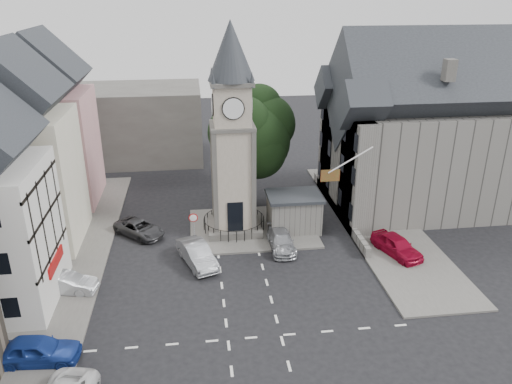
{
  "coord_description": "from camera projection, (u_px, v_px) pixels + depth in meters",
  "views": [
    {
      "loc": [
        -2.81,
        -28.13,
        18.34
      ],
      "look_at": [
        1.42,
        5.0,
        4.5
      ],
      "focal_mm": 35.0,
      "sensor_mm": 36.0,
      "label": 1
    }
  ],
  "objects": [
    {
      "name": "ground",
      "position": [
        244.0,
        284.0,
        33.13
      ],
      "size": [
        120.0,
        120.0,
        0.0
      ],
      "primitive_type": "plane",
      "color": "black",
      "rests_on": "ground"
    },
    {
      "name": "pavement_west",
      "position": [
        69.0,
        251.0,
        37.14
      ],
      "size": [
        6.0,
        30.0,
        0.14
      ],
      "primitive_type": "cube",
      "color": "#595651",
      "rests_on": "ground"
    },
    {
      "name": "pavement_east",
      "position": [
        376.0,
        221.0,
        41.83
      ],
      "size": [
        6.0,
        26.0,
        0.14
      ],
      "primitive_type": "cube",
      "color": "#595651",
      "rests_on": "ground"
    },
    {
      "name": "central_island",
      "position": [
        252.0,
        228.0,
        40.6
      ],
      "size": [
        10.0,
        8.0,
        0.16
      ],
      "primitive_type": "cube",
      "color": "#595651",
      "rests_on": "ground"
    },
    {
      "name": "road_markings",
      "position": [
        255.0,
        337.0,
        28.08
      ],
      "size": [
        20.0,
        8.0,
        0.01
      ],
      "primitive_type": "cube",
      "color": "silver",
      "rests_on": "ground"
    },
    {
      "name": "clock_tower",
      "position": [
        232.0,
        133.0,
        37.34
      ],
      "size": [
        4.86,
        4.86,
        16.25
      ],
      "color": "#4C4944",
      "rests_on": "ground"
    },
    {
      "name": "stone_shelter",
      "position": [
        294.0,
        212.0,
        39.97
      ],
      "size": [
        4.3,
        3.3,
        3.08
      ],
      "color": "slate",
      "rests_on": "ground"
    },
    {
      "name": "town_tree",
      "position": [
        251.0,
        129.0,
        42.6
      ],
      "size": [
        7.2,
        7.2,
        10.8
      ],
      "color": "black",
      "rests_on": "ground"
    },
    {
      "name": "warning_sign_post",
      "position": [
        194.0,
        224.0,
        36.96
      ],
      "size": [
        0.7,
        0.19,
        2.85
      ],
      "color": "black",
      "rests_on": "ground"
    },
    {
      "name": "terrace_pink",
      "position": [
        48.0,
        131.0,
        43.46
      ],
      "size": [
        8.1,
        7.6,
        12.8
      ],
      "color": "#C4878C",
      "rests_on": "ground"
    },
    {
      "name": "terrace_cream",
      "position": [
        20.0,
        161.0,
        36.13
      ],
      "size": [
        8.1,
        7.6,
        12.8
      ],
      "color": "beige",
      "rests_on": "ground"
    },
    {
      "name": "backdrop_west",
      "position": [
        111.0,
        124.0,
        55.85
      ],
      "size": [
        20.0,
        10.0,
        8.0
      ],
      "primitive_type": "cube",
      "color": "#4C4944",
      "rests_on": "ground"
    },
    {
      "name": "east_building",
      "position": [
        411.0,
        138.0,
        42.63
      ],
      "size": [
        14.4,
        11.4,
        12.6
      ],
      "color": "slate",
      "rests_on": "ground"
    },
    {
      "name": "east_boundary_wall",
      "position": [
        338.0,
        209.0,
        43.19
      ],
      "size": [
        0.4,
        16.0,
        0.9
      ],
      "primitive_type": "cube",
      "color": "slate",
      "rests_on": "ground"
    },
    {
      "name": "flagpole",
      "position": [
        351.0,
        160.0,
        35.05
      ],
      "size": [
        3.68,
        0.1,
        2.74
      ],
      "color": "white",
      "rests_on": "ground"
    },
    {
      "name": "car_west_blue",
      "position": [
        37.0,
        350.0,
        26.0
      ],
      "size": [
        4.52,
        2.11,
        1.5
      ],
      "primitive_type": "imported",
      "rotation": [
        0.0,
        0.0,
        1.49
      ],
      "color": "navy",
      "rests_on": "ground"
    },
    {
      "name": "car_west_silver",
      "position": [
        66.0,
        283.0,
        32.02
      ],
      "size": [
        4.2,
        2.17,
        1.32
      ],
      "primitive_type": "imported",
      "rotation": [
        0.0,
        0.0,
        1.37
      ],
      "color": "#909497",
      "rests_on": "ground"
    },
    {
      "name": "car_west_grey",
      "position": [
        139.0,
        228.0,
        39.35
      ],
      "size": [
        4.6,
        4.49,
        1.22
      ],
      "primitive_type": "imported",
      "rotation": [
        0.0,
        0.0,
        0.82
      ],
      "color": "#343437",
      "rests_on": "ground"
    },
    {
      "name": "car_island_silver",
      "position": [
        197.0,
        254.0,
        35.25
      ],
      "size": [
        3.12,
        4.91,
        1.53
      ],
      "primitive_type": "imported",
      "rotation": [
        0.0,
        0.0,
        0.35
      ],
      "color": "gray",
      "rests_on": "ground"
    },
    {
      "name": "car_island_east",
      "position": [
        281.0,
        241.0,
        37.39
      ],
      "size": [
        1.82,
        4.37,
        1.26
      ],
      "primitive_type": "imported",
      "rotation": [
        0.0,
        0.0,
        0.01
      ],
      "color": "#9A9DA2",
      "rests_on": "ground"
    },
    {
      "name": "car_east_red",
      "position": [
        397.0,
        245.0,
        36.48
      ],
      "size": [
        3.13,
        4.74,
        1.5
      ],
      "primitive_type": "imported",
      "rotation": [
        0.0,
        0.0,
        0.34
      ],
      "color": "maroon",
      "rests_on": "ground"
    },
    {
      "name": "pedestrian",
      "position": [
        367.0,
        209.0,
        42.44
      ],
      "size": [
        0.56,
        0.38,
        1.48
      ],
      "primitive_type": "imported",
      "rotation": [
        0.0,
        0.0,
        3.09
      ],
      "color": "beige",
      "rests_on": "ground"
    }
  ]
}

